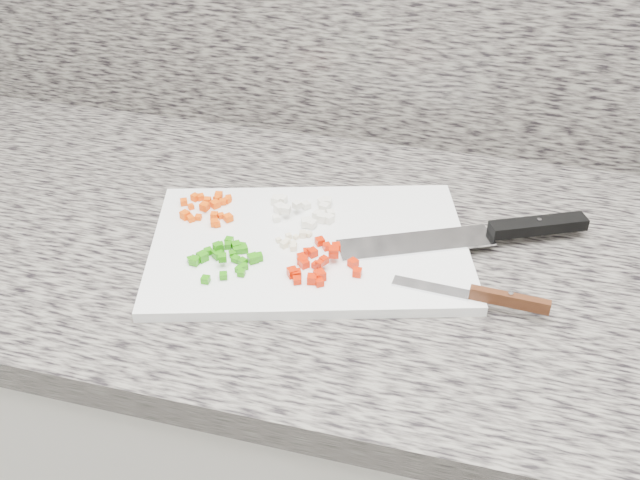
{
  "coord_description": "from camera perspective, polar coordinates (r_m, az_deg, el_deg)",
  "views": [
    {
      "loc": [
        0.09,
        0.68,
        1.46
      ],
      "look_at": [
        -0.1,
        1.39,
        0.93
      ],
      "focal_mm": 40.0,
      "sensor_mm": 36.0,
      "label": 1
    }
  ],
  "objects": [
    {
      "name": "paring_knife",
      "position": [
        0.86,
        13.37,
        -4.43
      ],
      "size": [
        0.19,
        0.03,
        0.02
      ],
      "rotation": [
        0.0,
        0.0,
        -0.06
      ],
      "color": "silver",
      "rests_on": "cutting_board"
    },
    {
      "name": "chef_knife",
      "position": [
        0.98,
        13.96,
        0.68
      ],
      "size": [
        0.32,
        0.18,
        0.02
      ],
      "rotation": [
        0.0,
        0.0,
        0.44
      ],
      "color": "silver",
      "rests_on": "cutting_board"
    },
    {
      "name": "garlic_pile",
      "position": [
        0.93,
        -2.16,
        -0.02
      ],
      "size": [
        0.04,
        0.04,
        0.01
      ],
      "color": "beige",
      "rests_on": "cutting_board"
    },
    {
      "name": "onion_pile",
      "position": [
        0.99,
        -1.24,
        2.41
      ],
      "size": [
        0.1,
        0.07,
        0.02
      ],
      "color": "white",
      "rests_on": "cutting_board"
    },
    {
      "name": "red_pepper_pile",
      "position": [
        0.89,
        -0.12,
        -1.91
      ],
      "size": [
        0.09,
        0.1,
        0.02
      ],
      "color": "red",
      "rests_on": "cutting_board"
    },
    {
      "name": "green_pepper_pile",
      "position": [
        0.91,
        -7.54,
        -1.25
      ],
      "size": [
        0.09,
        0.09,
        0.02
      ],
      "color": "#247F0B",
      "rests_on": "cutting_board"
    },
    {
      "name": "cabinet",
      "position": [
        1.29,
        4.92,
        -17.86
      ],
      "size": [
        3.92,
        0.62,
        0.86
      ],
      "primitive_type": "cube",
      "color": "silver",
      "rests_on": "ground"
    },
    {
      "name": "cutting_board",
      "position": [
        0.94,
        -0.86,
        -0.46
      ],
      "size": [
        0.48,
        0.38,
        0.01
      ],
      "primitive_type": "cube",
      "rotation": [
        0.0,
        0.0,
        0.29
      ],
      "color": "white",
      "rests_on": "countertop"
    },
    {
      "name": "countertop",
      "position": [
        0.96,
        6.26,
        -1.73
      ],
      "size": [
        3.96,
        0.64,
        0.04
      ],
      "primitive_type": "cube",
      "color": "slate",
      "rests_on": "cabinet"
    },
    {
      "name": "carrot_pile",
      "position": [
        1.01,
        -9.0,
        2.6
      ],
      "size": [
        0.09,
        0.08,
        0.01
      ],
      "color": "#EE4B05",
      "rests_on": "cutting_board"
    }
  ]
}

